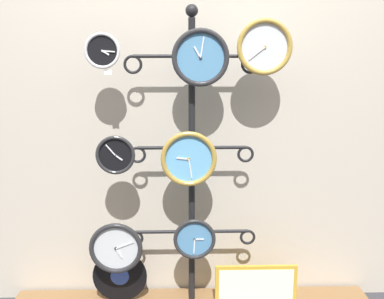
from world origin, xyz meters
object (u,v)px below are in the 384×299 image
(clock_top_center, at_px, (200,58))
(display_stand, at_px, (192,202))
(clock_middle_center, at_px, (189,159))
(clock_top_right, at_px, (265,47))
(picture_frame, at_px, (256,286))
(clock_middle_left, at_px, (115,155))
(clock_bottom_center, at_px, (195,239))
(vinyl_record, at_px, (120,276))
(clock_bottom_left, at_px, (116,248))
(clock_top_left, at_px, (102,51))

(clock_top_center, bearing_deg, display_stand, 118.55)
(clock_top_center, relative_size, clock_middle_center, 0.98)
(display_stand, relative_size, clock_top_right, 6.03)
(display_stand, xyz_separation_m, picture_frame, (0.38, -0.09, -0.50))
(clock_middle_left, bearing_deg, clock_top_center, 3.69)
(clock_top_right, height_order, clock_bottom_center, clock_top_right)
(clock_top_right, bearing_deg, clock_middle_center, -178.14)
(clock_bottom_center, relative_size, vinyl_record, 0.74)
(display_stand, xyz_separation_m, clock_bottom_left, (-0.44, -0.12, -0.24))
(clock_middle_left, distance_m, clock_middle_center, 0.41)
(display_stand, height_order, clock_bottom_center, display_stand)
(clock_middle_left, height_order, clock_bottom_center, clock_middle_left)
(picture_frame, bearing_deg, clock_middle_center, -179.77)
(display_stand, xyz_separation_m, clock_middle_left, (-0.42, -0.11, 0.31))
(clock_middle_center, bearing_deg, clock_bottom_left, -177.05)
(clock_top_left, distance_m, picture_frame, 1.62)
(clock_top_center, height_order, clock_bottom_left, clock_top_center)
(clock_top_center, bearing_deg, vinyl_record, 172.40)
(clock_middle_center, bearing_deg, vinyl_record, 169.72)
(clock_middle_left, bearing_deg, vinyl_record, 99.24)
(clock_top_left, bearing_deg, clock_middle_center, -0.13)
(clock_bottom_center, bearing_deg, clock_middle_left, -179.13)
(clock_middle_center, relative_size, picture_frame, 0.64)
(clock_top_right, xyz_separation_m, clock_bottom_left, (-0.83, -0.03, -1.13))
(clock_middle_center, xyz_separation_m, vinyl_record, (-0.42, 0.08, -0.75))
(clock_top_left, height_order, clock_bottom_center, clock_top_left)
(clock_top_left, distance_m, clock_middle_left, 0.56)
(picture_frame, bearing_deg, display_stand, 166.44)
(display_stand, relative_size, vinyl_record, 5.49)
(display_stand, relative_size, picture_frame, 3.71)
(display_stand, distance_m, clock_middle_left, 0.54)
(clock_bottom_center, distance_m, vinyl_record, 0.54)
(clock_bottom_left, bearing_deg, vinyl_record, 89.20)
(clock_top_center, height_order, clock_middle_center, clock_top_center)
(clock_middle_left, bearing_deg, clock_top_right, 2.24)
(display_stand, bearing_deg, clock_top_center, -61.45)
(clock_top_center, xyz_separation_m, clock_bottom_center, (-0.03, -0.02, -1.03))
(clock_top_center, relative_size, clock_bottom_center, 1.26)
(clock_bottom_left, distance_m, vinyl_record, 0.25)
(clock_top_right, bearing_deg, clock_bottom_left, -177.59)
(clock_middle_left, bearing_deg, clock_bottom_left, -169.25)
(display_stand, height_order, clock_top_left, display_stand)
(display_stand, bearing_deg, vinyl_record, -177.71)
(clock_top_left, height_order, vinyl_record, clock_top_left)
(clock_middle_left, height_order, picture_frame, clock_middle_left)
(picture_frame, bearing_deg, clock_bottom_left, -178.38)
(clock_middle_left, xyz_separation_m, clock_middle_center, (0.40, 0.02, -0.03))
(clock_top_center, distance_m, clock_bottom_left, 1.18)
(clock_top_center, xyz_separation_m, vinyl_record, (-0.48, 0.06, -1.31))
(clock_bottom_left, xyz_separation_m, clock_bottom_center, (0.45, 0.01, 0.05))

